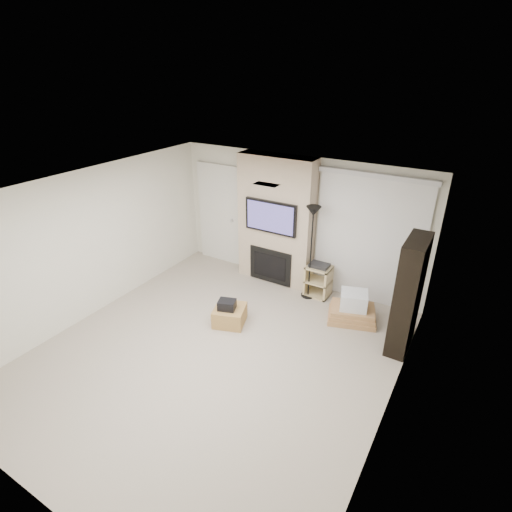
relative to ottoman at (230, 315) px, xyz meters
The scene contains 16 objects.
floor 0.83m from the ottoman, 71.24° to the right, with size 5.00×5.50×0.00m, color #AA9D8C.
ceiling 2.49m from the ottoman, 71.24° to the right, with size 5.00×5.50×0.00m, color white.
wall_back 2.27m from the ottoman, 82.39° to the left, with size 5.00×2.50×0.00m, color silver.
wall_front 3.70m from the ottoman, 85.72° to the right, with size 5.00×2.50×0.00m, color silver.
wall_left 2.61m from the ottoman, 160.85° to the right, with size 5.50×2.50×0.00m, color silver.
wall_right 3.07m from the ottoman, 15.69° to the right, with size 5.50×2.50×0.00m, color silver.
hvac_vent 2.44m from the ottoman, ahead, with size 0.35×0.18×0.01m, color silver.
ottoman is the anchor object (origin of this frame).
black_bag 0.24m from the ottoman, 108.06° to the right, with size 0.28×0.22×0.16m, color black.
fireplace_wall 2.07m from the ottoman, 92.80° to the left, with size 1.50×0.47×2.50m.
entry_door 2.63m from the ottoman, 128.41° to the left, with size 1.02×0.11×2.14m.
vertical_blinds 2.78m from the ottoman, 49.13° to the left, with size 1.98×0.10×2.37m.
floor_lamp 2.09m from the ottoman, 62.08° to the left, with size 0.26×0.26×1.78m.
av_stand 1.86m from the ottoman, 60.23° to the left, with size 0.45×0.38×0.66m.
box_stack 2.09m from the ottoman, 33.43° to the left, with size 0.94×0.82×0.53m.
bookshelf 2.85m from the ottoman, 18.49° to the left, with size 0.30×0.80×1.80m.
Camera 1 is at (2.98, -3.81, 3.99)m, focal length 28.00 mm.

